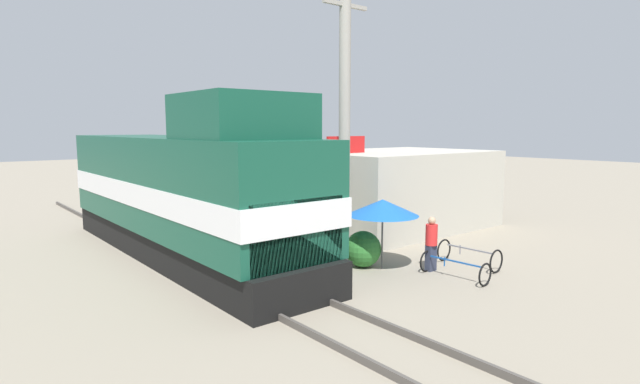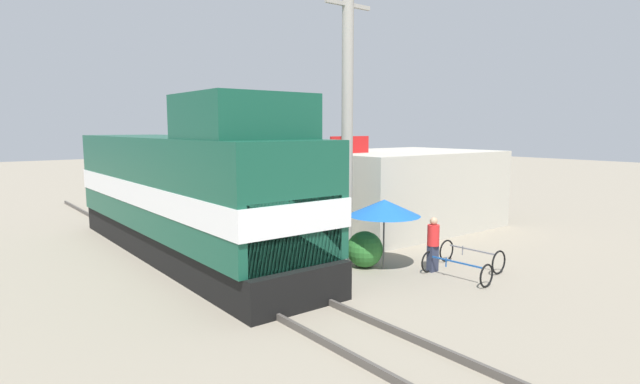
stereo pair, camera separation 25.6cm
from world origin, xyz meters
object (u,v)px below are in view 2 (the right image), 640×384
Objects in this scene: billboard_sign at (350,163)px; vendor_umbrella at (384,208)px; locomotive at (189,193)px; person_bystander at (433,242)px; bicycle at (471,256)px; utility_pole at (347,112)px; bicycle_spare at (456,268)px.

vendor_umbrella is at bearing -118.91° from billboard_sign.
person_bystander is (4.78, -5.77, -1.21)m from locomotive.
billboard_sign is 6.01m from bicycle.
utility_pole reaches higher than vendor_umbrella.
bicycle is (5.98, -6.22, -1.70)m from locomotive.
billboard_sign is 6.58m from bicycle_spare.
locomotive reaches higher than vendor_umbrella.
locomotive is 7.17× the size of bicycle.
locomotive reaches higher than bicycle.
bicycle is at bearing -20.52° from person_bystander.
vendor_umbrella is at bearing -70.26° from bicycle_spare.
utility_pole is at bearing -133.57° from billboard_sign.
utility_pole is 2.96m from billboard_sign.
locomotive is at bearing 151.35° from utility_pole.
billboard_sign reaches higher than bicycle.
bicycle is (1.55, -3.80, -4.22)m from utility_pole.
bicycle is at bearing -46.12° from locomotive.
person_bystander is (0.96, -1.01, -0.97)m from vendor_umbrella.
vendor_umbrella is 1.14× the size of bicycle.
bicycle_spare is (4.65, -6.67, -1.73)m from locomotive.
utility_pole reaches higher than bicycle_spare.
bicycle is at bearing -165.08° from bicycle_spare.
person_bystander reaches higher than bicycle_spare.
bicycle_spare is at bearing -55.09° from locomotive.
billboard_sign is (2.23, 4.03, 0.96)m from vendor_umbrella.
utility_pole is at bearing -69.76° from bicycle.
person_bystander is (0.35, -3.35, -3.73)m from utility_pole.
locomotive is at bearing 129.64° from person_bystander.
person_bystander is at bearing -101.75° from bicycle_spare.
locomotive is at bearing 128.80° from vendor_umbrella.
person_bystander is 1.37m from bicycle.
vendor_umbrella is 2.56m from bicycle_spare.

